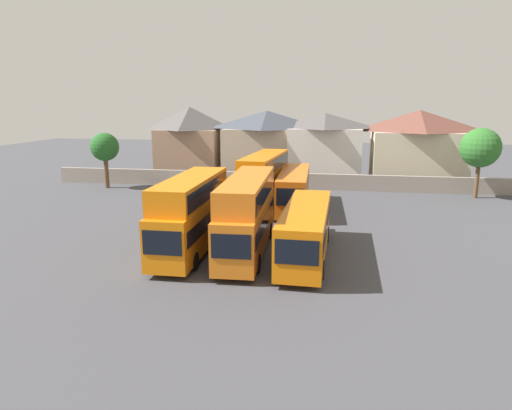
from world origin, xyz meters
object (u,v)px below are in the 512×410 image
Objects in this scene: bus_2 at (247,211)px; bus_5 at (294,188)px; bus_3 at (306,229)px; bus_1 at (191,211)px; house_terrace_right at (325,147)px; house_terrace_centre at (267,144)px; tree_behind_wall at (105,148)px; bus_4 at (264,178)px; tree_left_of_lot at (480,148)px; house_terrace_left at (190,141)px; house_terrace_far_right at (418,146)px.

bus_2 is 13.22m from bus_5.
bus_3 is at bearing 6.38° from bus_5.
bus_1 is 31.29m from house_terrace_right.
house_terrace_centre is 1.74× the size of tree_behind_wall.
tree_left_of_lot reaches higher than bus_4.
bus_5 is (-1.97, 13.50, 0.11)m from bus_3.
house_terrace_left is at bearing -139.95° from bus_4.
tree_left_of_lot is at bearing -20.66° from house_terrace_centre.
house_terrace_right is 11.12m from house_terrace_far_right.
house_terrace_left is at bearing -162.93° from bus_1.
tree_left_of_lot is (23.16, -8.73, 0.74)m from house_terrace_centre.
bus_4 is at bearing 168.61° from bus_1.
tree_behind_wall is (-24.22, 20.73, 2.75)m from bus_3.
bus_5 is 23.86m from house_terrace_left.
bus_3 is 1.26× the size of house_terrace_left.
bus_1 is 0.89× the size of bus_5.
bus_1 is at bearing -51.29° from tree_behind_wall.
house_terrace_right is at bearing -4.28° from house_terrace_left.
bus_1 is 35.70m from house_terrace_far_right.
bus_4 reaches higher than bus_3.
bus_5 is (2.82, -0.30, -0.80)m from bus_4.
tree_left_of_lot reaches higher than bus_5.
bus_2 reaches higher than bus_1.
tree_left_of_lot is (20.03, 21.29, 2.36)m from bus_2.
house_terrace_left reaches higher than house_terrace_far_right.
bus_5 is (5.51, 13.65, -0.79)m from bus_1.
bus_1 is 14.21m from bus_4.
house_terrace_centre is at bearing 178.63° from bus_1.
bus_5 is at bearing -129.11° from house_terrace_far_right.
house_terrace_left reaches higher than bus_2.
bus_4 is 2.95m from bus_5.
bus_2 is at bearing -117.41° from house_terrace_far_right.
bus_4 is 1.23× the size of house_terrace_right.
bus_2 is at bearing 98.92° from bus_1.
house_terrace_right is at bearing 170.07° from bus_5.
bus_4 is at bearing -178.41° from bus_2.
house_terrace_left is 28.98m from house_terrace_far_right.
house_terrace_far_right reaches higher than bus_3.
house_terrace_centre is 19.79m from tree_behind_wall.
bus_1 is 0.92× the size of bus_3.
house_terrace_centre is (-7.00, 30.47, 2.52)m from bus_3.
house_terrace_centre is at bearing 178.69° from house_terrace_far_right.
house_terrace_right reaches higher than bus_3.
house_terrace_centre is at bearing -5.29° from house_terrace_left.
bus_1 is at bearing -90.90° from house_terrace_centre.
tree_left_of_lot is at bearing 132.33° from bus_1.
house_terrace_right reaches higher than tree_behind_wall.
house_terrace_far_right is (11.49, 30.04, 2.60)m from bus_3.
bus_4 is 21.80m from house_terrace_left.
house_terrace_right is 1.29× the size of tree_left_of_lot.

